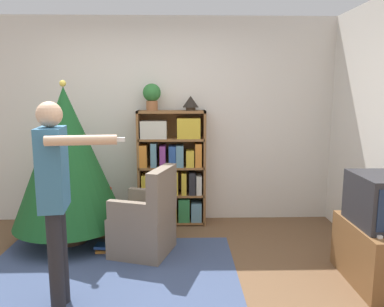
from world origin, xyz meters
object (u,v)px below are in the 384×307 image
standing_person (55,190)px  bookshelf (172,170)px  potted_plant (152,95)px  table_lamp (191,102)px  christmas_tree (67,157)px  armchair (146,223)px  television (379,201)px

standing_person → bookshelf: bearing=149.5°
bookshelf → standing_person: standing_person is taller
potted_plant → table_lamp: bearing=0.0°
christmas_tree → standing_person: (0.32, -1.34, -0.02)m
standing_person → table_lamp: bearing=143.9°
potted_plant → table_lamp: size_ratio=1.64×
armchair → standing_person: (-0.56, -1.01, 0.63)m
potted_plant → television: bearing=-37.4°
television → christmas_tree: 3.13m
standing_person → potted_plant: bearing=155.9°
christmas_tree → standing_person: christmas_tree is taller
standing_person → potted_plant: (0.58, 1.91, 0.68)m
bookshelf → potted_plant: bearing=177.8°
table_lamp → potted_plant: bearing=180.0°
christmas_tree → table_lamp: 1.59m
television → table_lamp: bearing=135.2°
table_lamp → armchair: bearing=-118.2°
christmas_tree → table_lamp: size_ratio=8.99×
television → armchair: 2.22m
television → potted_plant: size_ratio=1.74×
armchair → potted_plant: size_ratio=2.80×
potted_plant → table_lamp: potted_plant is taller
armchair → table_lamp: size_ratio=4.60×
armchair → standing_person: standing_person is taller
bookshelf → television: bearing=-40.6°
television → christmas_tree: christmas_tree is taller
standing_person → table_lamp: size_ratio=8.06×
bookshelf → table_lamp: (0.24, 0.01, 0.85)m
armchair → standing_person: bearing=-11.5°
bookshelf → potted_plant: potted_plant is taller
bookshelf → armchair: bearing=-105.6°
armchair → potted_plant: 1.60m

